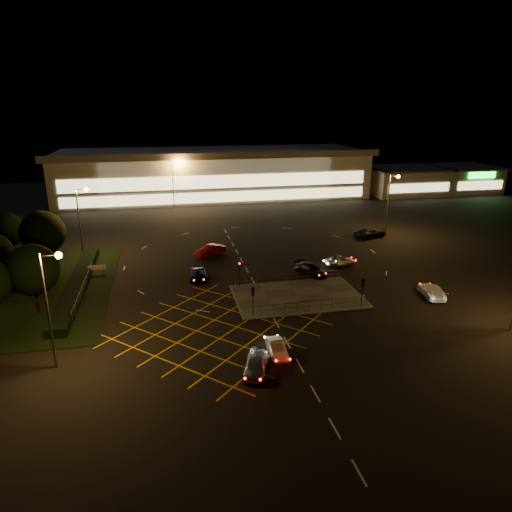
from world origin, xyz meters
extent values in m
plane|color=black|center=(0.00, 0.00, 0.00)|extent=(180.00, 180.00, 0.00)
cube|color=#4C4944|center=(2.00, -2.00, 0.06)|extent=(14.00, 9.00, 0.12)
cube|color=black|center=(-28.00, 6.00, 0.04)|extent=(18.00, 30.00, 0.08)
cube|color=black|center=(-23.00, 6.00, 0.50)|extent=(2.00, 26.00, 1.00)
cube|color=beige|center=(0.00, 62.00, 5.00)|extent=(70.00, 25.00, 10.00)
cube|color=slate|center=(0.00, 62.00, 10.20)|extent=(72.00, 26.50, 0.60)
cube|color=#FFEAA5|center=(0.00, 49.45, 5.00)|extent=(66.00, 0.20, 3.00)
cube|color=#FFEAA5|center=(0.00, 49.45, 1.80)|extent=(66.00, 0.20, 2.20)
cube|color=beige|center=(46.00, 54.00, 3.00)|extent=(18.00, 14.00, 6.00)
cube|color=slate|center=(46.00, 54.00, 6.15)|extent=(18.80, 14.80, 0.40)
cube|color=#FFEAA5|center=(46.00, 46.95, 2.60)|extent=(15.30, 0.20, 2.00)
cube|color=beige|center=(62.00, 54.00, 3.00)|extent=(14.00, 14.00, 6.00)
cube|color=slate|center=(62.00, 54.00, 6.15)|extent=(14.80, 14.80, 0.40)
cube|color=#FFEAA5|center=(62.00, 46.95, 2.60)|extent=(11.90, 0.20, 2.00)
cube|color=#19E533|center=(62.00, 46.85, 5.00)|extent=(7.00, 0.30, 1.40)
cylinder|color=slate|center=(-22.00, -12.00, 5.00)|extent=(0.20, 0.20, 10.00)
cylinder|color=slate|center=(-21.30, -12.00, 9.80)|extent=(1.40, 0.12, 0.12)
sphere|color=orange|center=(-20.60, -12.00, 9.75)|extent=(0.56, 0.56, 0.56)
cylinder|color=slate|center=(-24.00, 18.00, 5.00)|extent=(0.20, 0.20, 10.00)
cylinder|color=slate|center=(-23.30, 18.00, 9.80)|extent=(1.40, 0.12, 0.12)
sphere|color=orange|center=(-22.60, 18.00, 9.75)|extent=(0.56, 0.56, 0.56)
cylinder|color=slate|center=(24.00, 20.00, 5.00)|extent=(0.20, 0.20, 10.00)
cylinder|color=slate|center=(24.70, 20.00, 9.80)|extent=(1.40, 0.12, 0.12)
sphere|color=orange|center=(25.40, 20.00, 9.75)|extent=(0.56, 0.56, 0.56)
cylinder|color=slate|center=(-10.00, 48.00, 5.00)|extent=(0.20, 0.20, 10.00)
cylinder|color=slate|center=(-9.30, 48.00, 9.80)|extent=(1.40, 0.12, 0.12)
sphere|color=orange|center=(-8.60, 48.00, 9.75)|extent=(0.56, 0.56, 0.56)
cylinder|color=slate|center=(30.00, 50.00, 5.00)|extent=(0.20, 0.20, 10.00)
cylinder|color=slate|center=(30.70, 50.00, 9.80)|extent=(1.40, 0.12, 0.12)
sphere|color=orange|center=(31.40, 50.00, 9.75)|extent=(0.56, 0.56, 0.56)
cylinder|color=black|center=(-4.00, -6.00, 1.62)|extent=(0.10, 0.10, 3.00)
cube|color=black|center=(-4.00, -6.00, 2.82)|extent=(0.28, 0.18, 0.90)
sphere|color=#19FF33|center=(-4.00, -5.87, 2.82)|extent=(0.16, 0.16, 0.16)
cylinder|color=black|center=(8.00, -6.00, 1.62)|extent=(0.10, 0.10, 3.00)
cube|color=black|center=(8.00, -6.00, 2.82)|extent=(0.28, 0.18, 0.90)
sphere|color=#19FF33|center=(8.00, -5.87, 2.82)|extent=(0.16, 0.16, 0.16)
cylinder|color=black|center=(-4.00, 2.00, 1.62)|extent=(0.10, 0.10, 3.00)
cube|color=black|center=(-4.00, 2.00, 2.82)|extent=(0.28, 0.18, 0.90)
sphere|color=#FF0C0C|center=(-4.00, 1.87, 2.82)|extent=(0.16, 0.16, 0.16)
cylinder|color=black|center=(8.00, 2.00, 1.62)|extent=(0.10, 0.10, 3.00)
cube|color=black|center=(8.00, 2.00, 2.82)|extent=(0.28, 0.18, 0.90)
sphere|color=#19FF33|center=(8.00, 1.87, 2.82)|extent=(0.16, 0.16, 0.16)
cylinder|color=black|center=(-28.00, 14.00, 1.44)|extent=(0.36, 0.36, 2.88)
sphere|color=black|center=(-28.00, 14.00, 4.96)|extent=(5.76, 5.76, 5.76)
cylinder|color=black|center=(-34.00, 20.00, 1.17)|extent=(0.36, 0.36, 2.34)
sphere|color=black|center=(-34.00, 20.00, 4.03)|extent=(4.68, 4.68, 4.68)
cylinder|color=black|center=(-26.00, 0.00, 1.35)|extent=(0.36, 0.36, 2.70)
sphere|color=black|center=(-26.00, 0.00, 4.65)|extent=(5.40, 5.40, 5.40)
imported|color=#B6B8BD|center=(-5.81, -16.16, 0.75)|extent=(3.13, 4.76, 1.51)
imported|color=silver|center=(-3.46, -13.86, 0.61)|extent=(1.30, 3.72, 1.23)
imported|color=#0B0E45|center=(-8.63, 5.86, 0.62)|extent=(2.23, 4.53, 1.24)
imported|color=black|center=(5.71, 4.41, 0.71)|extent=(3.89, 5.25, 1.41)
imported|color=silver|center=(10.74, 7.16, 0.69)|extent=(4.18, 1.95, 1.39)
imported|color=maroon|center=(-6.06, 14.92, 0.77)|extent=(4.77, 3.94, 1.53)
imported|color=black|center=(20.93, 19.15, 0.79)|extent=(6.24, 4.38, 1.58)
imported|color=silver|center=(17.01, -5.08, 0.72)|extent=(2.92, 5.25, 1.44)
camera|label=1|loc=(-12.47, -47.98, 20.85)|focal=32.00mm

